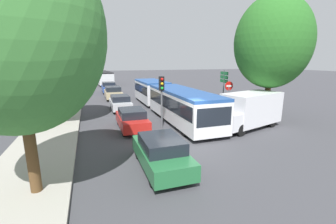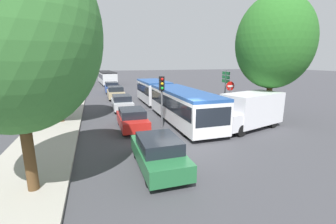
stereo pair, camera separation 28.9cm
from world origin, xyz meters
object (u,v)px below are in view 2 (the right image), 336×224
at_px(queued_car_red, 132,119).
at_px(queued_car_green, 158,152).
at_px(queued_car_silver, 122,102).
at_px(queued_car_tan, 116,93).
at_px(white_van, 250,110).
at_px(tree_left_near, 15,37).
at_px(tree_right_near, 273,45).
at_px(tree_left_mid, 55,54).
at_px(queued_car_blue, 112,87).
at_px(city_bus_rear, 107,77).
at_px(traffic_light, 162,91).
at_px(articulated_bus, 168,97).
at_px(direction_sign_post, 226,82).
at_px(no_entry_sign, 230,94).

bearing_deg(queued_car_red, queued_car_green, -178.33).
height_order(queued_car_silver, queued_car_tan, queued_car_tan).
height_order(white_van, tree_left_near, tree_left_near).
xyz_separation_m(queued_car_silver, tree_right_near, (9.66, -7.31, 4.76)).
bearing_deg(queued_car_silver, tree_left_mid, 125.30).
height_order(queued_car_green, queued_car_blue, queued_car_blue).
xyz_separation_m(city_bus_rear, queued_car_red, (-0.23, -31.31, -0.71)).
bearing_deg(traffic_light, articulated_bus, 161.27).
xyz_separation_m(white_van, tree_left_mid, (-11.94, 5.17, 3.55)).
xyz_separation_m(traffic_light, tree_right_near, (7.85, -0.67, 2.95)).
distance_m(queued_car_silver, tree_left_near, 13.91).
distance_m(city_bus_rear, white_van, 34.27).
xyz_separation_m(queued_car_red, white_van, (7.37, -2.21, 0.56)).
distance_m(city_bus_rear, queued_car_red, 31.31).
height_order(queued_car_blue, traffic_light, traffic_light).
bearing_deg(direction_sign_post, city_bus_rear, -65.98).
height_order(articulated_bus, city_bus_rear, city_bus_rear).
relative_size(articulated_bus, city_bus_rear, 1.41).
height_order(white_van, direction_sign_post, direction_sign_post).
height_order(queued_car_blue, white_van, white_van).
xyz_separation_m(queued_car_silver, tree_left_near, (-4.37, -12.47, 4.33)).
bearing_deg(queued_car_blue, articulated_bus, -165.60).
xyz_separation_m(queued_car_tan, direction_sign_post, (8.74, -9.47, 1.82)).
bearing_deg(queued_car_blue, traffic_light, -174.16).
bearing_deg(articulated_bus, city_bus_rear, -172.57).
bearing_deg(queued_car_green, traffic_light, -17.69).
distance_m(queued_car_green, traffic_light, 5.97).
xyz_separation_m(queued_car_blue, direction_sign_post, (8.75, -15.15, 1.82)).
bearing_deg(white_van, tree_right_near, -170.80).
distance_m(articulated_bus, queued_car_red, 5.41).
relative_size(city_bus_rear, white_van, 2.11).
bearing_deg(queued_car_red, no_entry_sign, -83.93).
distance_m(city_bus_rear, direction_sign_post, 29.43).
height_order(no_entry_sign, direction_sign_post, direction_sign_post).
relative_size(white_van, direction_sign_post, 1.48).
relative_size(articulated_bus, direction_sign_post, 4.41).
distance_m(no_entry_sign, tree_left_mid, 12.86).
bearing_deg(queued_car_green, white_van, -62.85).
distance_m(queued_car_red, tree_left_near, 8.74).
relative_size(articulated_bus, queued_car_red, 4.07).
distance_m(queued_car_red, direction_sign_post, 9.62).
relative_size(queued_car_blue, direction_sign_post, 1.19).
height_order(no_entry_sign, tree_left_near, tree_left_near).
height_order(queued_car_silver, traffic_light, traffic_light).
height_order(queued_car_tan, tree_left_near, tree_left_near).
bearing_deg(queued_car_blue, queued_car_red, -179.93).
relative_size(queued_car_silver, white_van, 0.73).
bearing_deg(white_van, queued_car_tan, -79.59).
height_order(queued_car_blue, tree_left_near, tree_left_near).
height_order(tree_left_mid, tree_right_near, tree_right_near).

